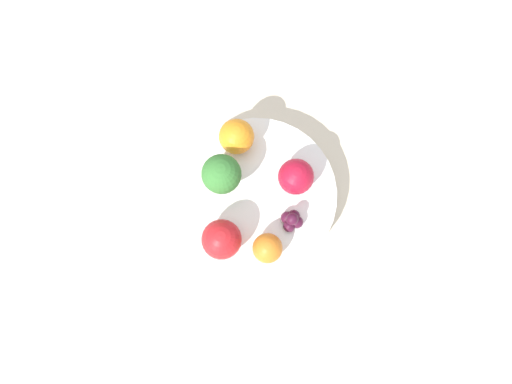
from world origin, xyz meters
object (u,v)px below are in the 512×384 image
(broccoli, at_px, (220,178))
(apple_green, at_px, (222,239))
(apple_red, at_px, (296,177))
(grape_cluster, at_px, (292,220))
(orange_front, at_px, (267,248))
(orange_back, at_px, (237,137))
(bowl, at_px, (256,197))

(broccoli, relative_size, apple_green, 1.28)
(apple_red, relative_size, grape_cluster, 1.52)
(apple_red, relative_size, orange_front, 1.22)
(orange_back, bearing_deg, orange_front, -144.22)
(broccoli, xyz_separation_m, grape_cluster, (-0.01, -0.10, -0.03))
(broccoli, height_order, orange_back, broccoli)
(grape_cluster, bearing_deg, apple_green, 127.31)
(apple_green, xyz_separation_m, grape_cluster, (0.06, -0.07, -0.01))
(bowl, height_order, grape_cluster, grape_cluster)
(broccoli, bearing_deg, grape_cluster, -97.71)
(orange_back, xyz_separation_m, grape_cluster, (-0.08, -0.10, -0.01))
(apple_green, bearing_deg, orange_front, -79.62)
(apple_red, bearing_deg, orange_front, 178.48)
(apple_red, distance_m, orange_front, 0.10)
(bowl, xyz_separation_m, orange_front, (-0.06, -0.04, 0.04))
(broccoli, xyz_separation_m, apple_green, (-0.07, -0.03, -0.01))
(bowl, distance_m, apple_red, 0.07)
(apple_green, relative_size, orange_front, 1.33)
(apple_green, bearing_deg, broccoli, 22.21)
(broccoli, xyz_separation_m, orange_front, (-0.06, -0.09, -0.02))
(orange_front, bearing_deg, orange_back, 35.78)
(apple_red, xyz_separation_m, grape_cluster, (-0.05, -0.01, -0.01))
(apple_red, height_order, orange_back, same)
(bowl, xyz_separation_m, broccoli, (-0.00, 0.05, 0.05))
(grape_cluster, bearing_deg, broccoli, 82.29)
(orange_front, bearing_deg, bowl, 31.43)
(broccoli, height_order, orange_front, broccoli)
(apple_green, bearing_deg, bowl, -13.21)
(orange_back, distance_m, grape_cluster, 0.13)
(apple_red, xyz_separation_m, orange_front, (-0.10, 0.00, -0.00))
(orange_back, height_order, grape_cluster, orange_back)
(grape_cluster, bearing_deg, bowl, 71.46)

